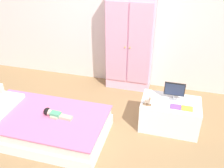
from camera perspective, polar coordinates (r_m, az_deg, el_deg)
ground_plane at (r=3.28m, az=-2.98°, el=-12.52°), size 10.00×10.00×0.02m
back_wall at (r=4.03m, az=3.67°, el=17.76°), size 6.40×0.05×2.70m
bed at (r=3.35m, az=-15.55°, el=-9.17°), size 1.62×0.91×0.30m
pillow at (r=3.57m, az=-24.52°, el=-4.80°), size 0.32×0.65×0.05m
doll at (r=3.20m, az=-13.68°, el=-6.63°), size 0.39×0.14×0.10m
wardrobe at (r=4.00m, az=4.08°, el=9.27°), size 0.74×0.31×1.58m
tv_stand at (r=3.41m, az=13.25°, el=-6.90°), size 0.76×0.47×0.41m
tv_monitor at (r=3.29m, az=14.34°, el=-1.36°), size 0.26×0.10×0.24m
rocking_horse_toy at (r=3.14m, az=8.39°, el=-3.96°), size 0.11×0.04×0.13m
book_purple at (r=3.20m, az=14.58°, el=-5.15°), size 0.13×0.10×0.01m
book_yellow at (r=3.21m, az=17.09°, el=-5.47°), size 0.14×0.10×0.01m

